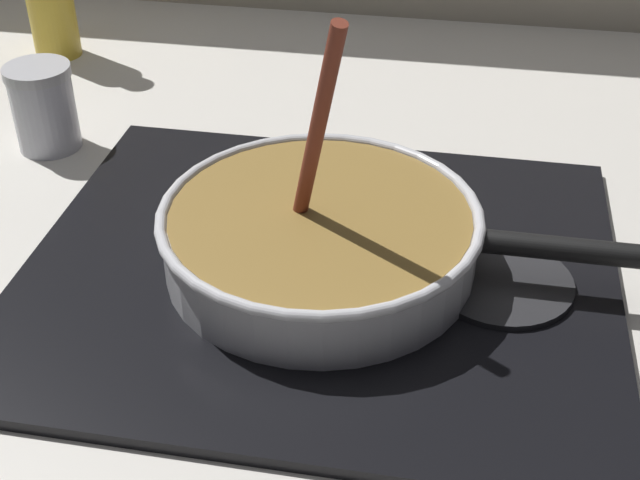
% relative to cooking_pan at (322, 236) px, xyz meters
% --- Properties ---
extents(ground, '(2.40, 1.60, 0.04)m').
position_rel_cooking_pan_xyz_m(ground, '(-0.11, -0.09, -0.07)').
color(ground, beige).
extents(hob_plate, '(0.56, 0.48, 0.01)m').
position_rel_cooking_pan_xyz_m(hob_plate, '(-0.00, 0.00, -0.04)').
color(hob_plate, black).
rests_on(hob_plate, ground).
extents(burner_ring, '(0.19, 0.19, 0.01)m').
position_rel_cooking_pan_xyz_m(burner_ring, '(-0.00, 0.00, -0.03)').
color(burner_ring, '#592D0C').
rests_on(burner_ring, hob_plate).
extents(spare_burner, '(0.13, 0.13, 0.01)m').
position_rel_cooking_pan_xyz_m(spare_burner, '(0.17, 0.00, -0.03)').
color(spare_burner, '#262628').
rests_on(spare_burner, hob_plate).
extents(cooking_pan, '(0.45, 0.30, 0.26)m').
position_rel_cooking_pan_xyz_m(cooking_pan, '(0.00, 0.00, 0.00)').
color(cooking_pan, silver).
rests_on(cooking_pan, hob_plate).
extents(condiment_jar, '(0.08, 0.08, 0.10)m').
position_rel_cooking_pan_xyz_m(condiment_jar, '(-0.37, 0.19, 0.01)').
color(condiment_jar, silver).
rests_on(condiment_jar, ground).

